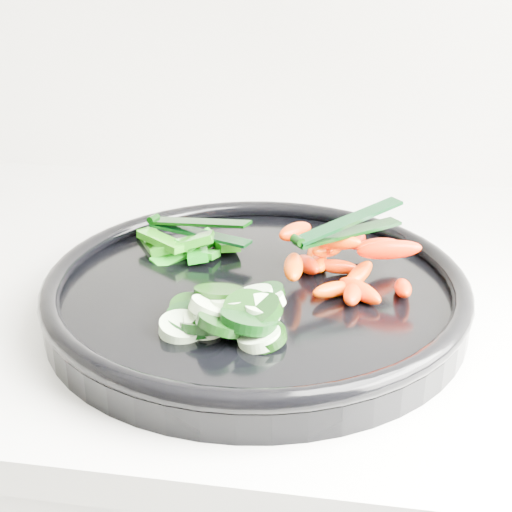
# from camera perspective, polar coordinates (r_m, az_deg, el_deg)

# --- Properties ---
(veggie_tray) EXTENTS (0.48, 0.48, 0.04)m
(veggie_tray) POSITION_cam_1_polar(r_m,az_deg,el_deg) (0.63, 0.00, -2.84)
(veggie_tray) COLOR black
(veggie_tray) RESTS_ON counter
(cucumber_pile) EXTENTS (0.12, 0.10, 0.04)m
(cucumber_pile) POSITION_cam_1_polar(r_m,az_deg,el_deg) (0.57, -2.55, -4.78)
(cucumber_pile) COLOR black
(cucumber_pile) RESTS_ON veggie_tray
(carrot_pile) EXTENTS (0.13, 0.14, 0.05)m
(carrot_pile) POSITION_cam_1_polar(r_m,az_deg,el_deg) (0.64, 6.80, -0.34)
(carrot_pile) COLOR #FF4C00
(carrot_pile) RESTS_ON veggie_tray
(pepper_pile) EXTENTS (0.12, 0.09, 0.04)m
(pepper_pile) POSITION_cam_1_polar(r_m,az_deg,el_deg) (0.70, -5.55, 0.85)
(pepper_pile) COLOR #0A6910
(pepper_pile) RESTS_ON veggie_tray
(tong_carrot) EXTENTS (0.10, 0.08, 0.02)m
(tong_carrot) POSITION_cam_1_polar(r_m,az_deg,el_deg) (0.63, 7.19, 2.29)
(tong_carrot) COLOR black
(tong_carrot) RESTS_ON carrot_pile
(tong_pepper) EXTENTS (0.11, 0.05, 0.02)m
(tong_pepper) POSITION_cam_1_polar(r_m,az_deg,el_deg) (0.70, -4.83, 2.31)
(tong_pepper) COLOR black
(tong_pepper) RESTS_ON pepper_pile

